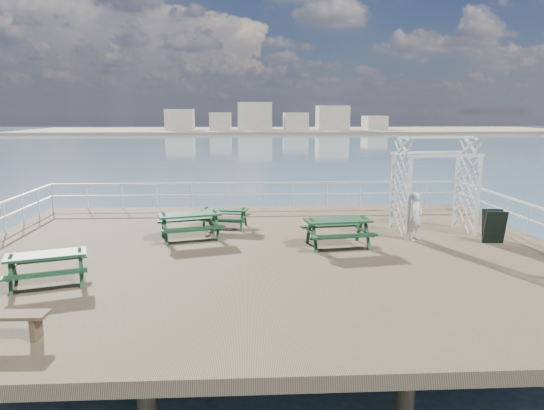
{
  "coord_description": "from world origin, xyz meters",
  "views": [
    {
      "loc": [
        -0.55,
        -13.92,
        4.09
      ],
      "look_at": [
        0.26,
        1.54,
        1.1
      ],
      "focal_mm": 32.0,
      "sensor_mm": 36.0,
      "label": 1
    }
  ],
  "objects": [
    {
      "name": "ground",
      "position": [
        0.0,
        0.0,
        -0.15
      ],
      "size": [
        18.0,
        14.0,
        0.3
      ],
      "primitive_type": "cube",
      "color": "brown",
      "rests_on": "ground"
    },
    {
      "name": "sea_backdrop",
      "position": [
        12.54,
        134.07,
        -0.51
      ],
      "size": [
        300.0,
        300.0,
        9.2
      ],
      "color": "#40596C",
      "rests_on": "ground"
    },
    {
      "name": "railing",
      "position": [
        -0.07,
        2.57,
        0.87
      ],
      "size": [
        17.77,
        13.76,
        1.1
      ],
      "color": "silver",
      "rests_on": "ground"
    },
    {
      "name": "picnic_table_a",
      "position": [
        -2.41,
        1.54,
        0.62
      ],
      "size": [
        2.33,
        2.06,
        0.96
      ],
      "rotation": [
        0.0,
        0.0,
        0.27
      ],
      "color": "#153A1F",
      "rests_on": "ground"
    },
    {
      "name": "picnic_table_b",
      "position": [
        -1.35,
        3.05,
        0.51
      ],
      "size": [
        1.86,
        1.61,
        0.79
      ],
      "rotation": [
        0.0,
        0.0,
        -0.21
      ],
      "color": "#153A1F",
      "rests_on": "ground"
    },
    {
      "name": "picnic_table_c",
      "position": [
        2.23,
        0.41,
        0.62
      ],
      "size": [
        2.18,
        1.85,
        0.97
      ],
      "rotation": [
        0.0,
        0.0,
        0.13
      ],
      "color": "#153A1F",
      "rests_on": "ground"
    },
    {
      "name": "picnic_table_d",
      "position": [
        -5.34,
        -2.57,
        0.56
      ],
      "size": [
        2.16,
        1.93,
        0.88
      ],
      "rotation": [
        0.0,
        0.0,
        0.31
      ],
      "color": "#153A1F",
      "rests_on": "ground"
    },
    {
      "name": "trellis_arbor",
      "position": [
        5.8,
        1.98,
        1.46
      ],
      "size": [
        2.79,
        1.72,
        3.29
      ],
      "rotation": [
        0.0,
        0.0,
        0.12
      ],
      "color": "silver",
      "rests_on": "ground"
    },
    {
      "name": "sandwich_board",
      "position": [
        7.2,
        0.52,
        0.52
      ],
      "size": [
        0.72,
        0.57,
        1.08
      ],
      "rotation": [
        0.0,
        0.0,
        -0.14
      ],
      "color": "black",
      "rests_on": "ground"
    },
    {
      "name": "person",
      "position": [
        4.87,
        1.02,
        0.78
      ],
      "size": [
        0.67,
        0.65,
        1.55
      ],
      "primitive_type": "imported",
      "rotation": [
        0.0,
        0.0,
        0.72
      ],
      "color": "white",
      "rests_on": "ground"
    }
  ]
}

